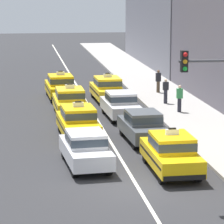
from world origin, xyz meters
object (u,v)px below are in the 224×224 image
sedan_right_third (121,104)px  pedestrian_mid_block (166,91)px  sedan_left_nearest (86,148)px  taxi_left_fourth (60,86)px  pedestrian_near_crosswalk (158,81)px  taxi_left_third (70,101)px  sedan_right_second (143,125)px  taxi_right_fourth (107,88)px  taxi_left_second (78,121)px  pedestrian_by_storefront (180,98)px  taxi_right_nearest (171,152)px

sedan_right_third → pedestrian_mid_block: (3.55, 3.48, 0.12)m
sedan_left_nearest → sedan_right_third: same height
taxi_left_fourth → pedestrian_near_crosswalk: (7.08, 0.62, 0.10)m
taxi_left_third → sedan_right_third: (2.91, -1.33, -0.03)m
taxi_left_third → pedestrian_near_crosswalk: bearing=43.0°
taxi_left_fourth → pedestrian_mid_block: 7.57m
sedan_right_second → sedan_right_third: same height
taxi_left_third → pedestrian_mid_block: taxi_left_third is taller
sedan_left_nearest → sedan_right_second: size_ratio=1.01×
taxi_left_third → pedestrian_mid_block: 6.81m
sedan_right_second → sedan_right_third: (-0.19, 5.92, 0.00)m
taxi_left_fourth → sedan_right_second: size_ratio=1.06×
sedan_left_nearest → taxi_right_fourth: bearing=78.6°
taxi_left_second → pedestrian_mid_block: size_ratio=2.86×
taxi_left_second → pedestrian_by_storefront: taxi_left_second is taller
taxi_left_second → taxi_right_fourth: 10.64m
taxi_left_third → pedestrian_near_crosswalk: size_ratio=2.82×
pedestrian_by_storefront → pedestrian_near_crosswalk: bearing=87.9°
pedestrian_by_storefront → taxi_left_second: bearing=-142.2°
sedan_right_second → pedestrian_near_crosswalk: pedestrian_near_crosswalk is taller
taxi_left_third → taxi_right_nearest: same height
taxi_left_third → sedan_right_third: size_ratio=1.05×
sedan_left_nearest → taxi_right_nearest: taxi_right_nearest is taller
sedan_right_third → taxi_right_fourth: taxi_right_fourth is taller
taxi_left_third → taxi_right_fourth: (2.90, 4.28, 0.00)m
taxi_right_nearest → pedestrian_mid_block: bearing=77.8°
pedestrian_mid_block → sedan_right_third: bearing=-135.6°
pedestrian_by_storefront → taxi_left_fourth: bearing=136.2°
pedestrian_mid_block → pedestrian_by_storefront: pedestrian_by_storefront is taller
pedestrian_mid_block → taxi_left_second: bearing=-128.9°
taxi_left_fourth → sedan_right_second: bearing=-76.0°
sedan_left_nearest → pedestrian_by_storefront: (6.89, 10.55, 0.14)m
taxi_left_second → sedan_right_second: bearing=-22.6°
sedan_right_third → pedestrian_near_crosswalk: size_ratio=2.68×
pedestrian_mid_block → taxi_left_third: bearing=-161.5°
taxi_left_second → pedestrian_by_storefront: bearing=37.8°
taxi_left_second → taxi_right_fourth: bearing=73.8°
taxi_left_third → sedan_right_second: (3.09, -7.25, -0.03)m
sedan_left_nearest → taxi_left_second: 5.35m
sedan_right_second → pedestrian_by_storefront: (3.56, 6.51, 0.14)m
sedan_left_nearest → pedestrian_by_storefront: pedestrian_by_storefront is taller
sedan_right_second → pedestrian_mid_block: bearing=70.3°
sedan_right_third → taxi_right_nearest: bearing=-88.3°
taxi_right_nearest → pedestrian_near_crosswalk: taxi_right_nearest is taller
taxi_right_nearest → sedan_right_third: taxi_right_nearest is taller
sedan_right_third → sedan_left_nearest: bearing=-107.5°
taxi_left_fourth → sedan_right_third: 7.78m
taxi_right_nearest → pedestrian_near_crosswalk: 19.43m
pedestrian_near_crosswalk → pedestrian_by_storefront: pedestrian_by_storefront is taller
sedan_right_second → taxi_right_fourth: (-0.19, 11.53, 0.03)m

